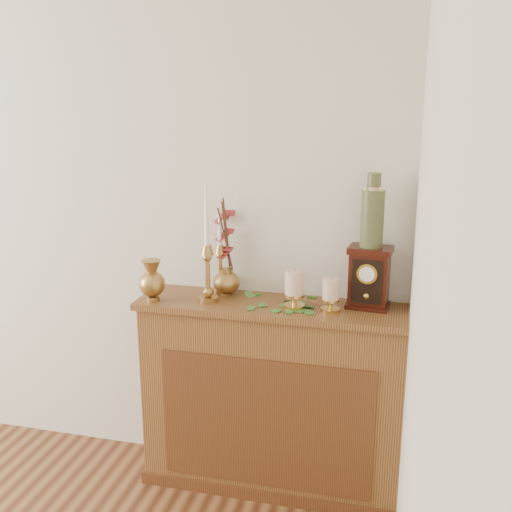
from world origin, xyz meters
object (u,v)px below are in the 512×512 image
(bud_vase, at_px, (152,281))
(ginger_jar, at_px, (226,249))
(ceramic_vase, at_px, (372,214))
(mantel_clock, at_px, (369,278))
(candlestick_center, at_px, (220,261))
(candlestick_left, at_px, (207,264))

(bud_vase, distance_m, ginger_jar, 0.37)
(ceramic_vase, bearing_deg, mantel_clock, -96.30)
(candlestick_center, distance_m, ceramic_vase, 0.74)
(candlestick_left, distance_m, ginger_jar, 0.16)
(bud_vase, relative_size, mantel_clock, 0.70)
(ginger_jar, bearing_deg, candlestick_center, -164.15)
(candlestick_center, relative_size, ginger_jar, 1.01)
(bud_vase, distance_m, mantel_clock, 0.97)
(candlestick_left, relative_size, mantel_clock, 1.96)
(candlestick_center, xyz_separation_m, bud_vase, (-0.26, -0.19, -0.06))
(ginger_jar, height_order, mantel_clock, ginger_jar)
(ginger_jar, bearing_deg, bud_vase, -145.43)
(candlestick_left, distance_m, bud_vase, 0.27)
(candlestick_center, relative_size, bud_vase, 2.45)
(candlestick_left, height_order, candlestick_center, candlestick_left)
(mantel_clock, distance_m, ceramic_vase, 0.28)
(candlestick_left, bearing_deg, ceramic_vase, 7.95)
(bud_vase, height_order, mantel_clock, mantel_clock)
(candlestick_left, height_order, ginger_jar, candlestick_left)
(candlestick_left, height_order, bud_vase, candlestick_left)
(bud_vase, bearing_deg, candlestick_left, 12.16)
(ceramic_vase, bearing_deg, candlestick_left, -172.05)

